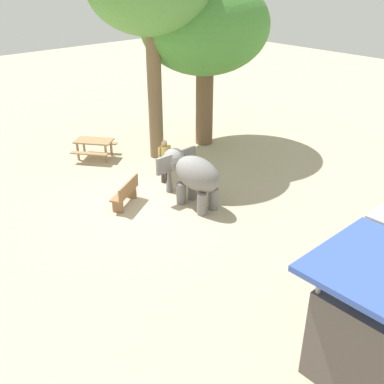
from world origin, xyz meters
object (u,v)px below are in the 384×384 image
shade_tree_secondary (205,27)px  market_stall_blue (377,329)px  wooden_bench (126,192)px  elephant (192,173)px  person_handler (165,158)px  picnic_table_near (94,145)px

shade_tree_secondary → market_stall_blue: 13.56m
wooden_bench → elephant: bearing=-69.3°
elephant → person_handler: (-0.38, -1.89, -0.16)m
shade_tree_secondary → elephant: bearing=42.5°
wooden_bench → person_handler: bearing=-16.4°
wooden_bench → picnic_table_near: 4.46m
elephant → wooden_bench: size_ratio=1.76×
shade_tree_secondary → picnic_table_near: size_ratio=3.29×
wooden_bench → market_stall_blue: size_ratio=0.56×
shade_tree_secondary → picnic_table_near: 6.52m
picnic_table_near → elephant: bearing=-34.7°
elephant → market_stall_blue: market_stall_blue is taller
elephant → picnic_table_near: size_ratio=1.18×
person_handler → picnic_table_near: size_ratio=0.77×
person_handler → shade_tree_secondary: (-3.84, -1.99, 3.97)m
shade_tree_secondary → wooden_bench: 7.82m
shade_tree_secondary → wooden_bench: shade_tree_secondary is taller
market_stall_blue → picnic_table_near: bearing=-97.7°
elephant → shade_tree_secondary: size_ratio=0.36×
shade_tree_secondary → market_stall_blue: bearing=60.9°
person_handler → market_stall_blue: market_stall_blue is taller
person_handler → picnic_table_near: bearing=-159.0°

